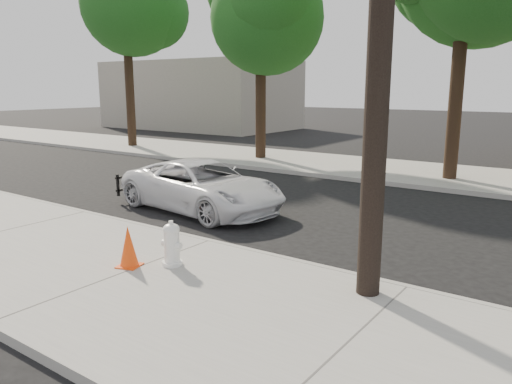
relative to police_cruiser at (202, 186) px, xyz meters
The scene contains 10 objects.
ground 2.23m from the police_cruiser, ahead, with size 120.00×120.00×0.00m, color black.
near_sidewalk 4.91m from the police_cruiser, 64.08° to the right, with size 90.00×4.40×0.15m, color gray.
far_sidewalk 8.70m from the police_cruiser, 75.80° to the left, with size 90.00×5.00×0.15m, color gray.
curb_near 3.10m from the police_cruiser, 45.71° to the right, with size 90.00×0.12×0.16m, color #9E9B93.
building_far 26.82m from the police_cruiser, 131.90° to the left, with size 14.00×8.00×5.00m, color gray.
tree_a 15.20m from the police_cruiser, 146.36° to the left, with size 4.65×4.50×9.00m.
tree_b 10.37m from the police_cruiser, 114.78° to the left, with size 4.34×4.20×8.45m.
police_cruiser is the anchor object (origin of this frame).
fire_hydrant 4.43m from the police_cruiser, 55.08° to the right, with size 0.39×0.35×0.73m.
traffic_cone 4.56m from the police_cruiser, 64.17° to the right, with size 0.45×0.45×0.71m.
Camera 1 is at (6.28, -9.30, 3.14)m, focal length 35.00 mm.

